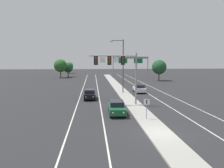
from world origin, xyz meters
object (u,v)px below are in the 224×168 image
at_px(highway_sign_gantry, 131,60).
at_px(tree_far_right_a, 159,67).
at_px(tree_far_left_c, 60,66).
at_px(car_receding_white, 139,88).
at_px(median_sign_post, 147,106).
at_px(tree_far_left_a, 68,68).
at_px(car_oncoming_black, 90,94).
at_px(overhead_signal_mast, 120,67).
at_px(tree_far_left_b, 69,66).
at_px(car_oncoming_green, 117,107).
at_px(street_lamp_median, 122,63).

relative_size(highway_sign_gantry, tree_far_right_a, 2.10).
distance_m(tree_far_left_c, tree_far_right_a, 34.08).
relative_size(car_receding_white, tree_far_right_a, 0.71).
relative_size(median_sign_post, car_receding_white, 0.49).
bearing_deg(tree_far_left_a, car_oncoming_black, -79.51).
xyz_separation_m(overhead_signal_mast, tree_far_right_a, (16.32, 34.88, -1.34)).
bearing_deg(overhead_signal_mast, car_oncoming_black, 127.76).
height_order(overhead_signal_mast, tree_far_left_b, overhead_signal_mast).
xyz_separation_m(overhead_signal_mast, highway_sign_gantry, (10.23, 50.41, 0.69)).
bearing_deg(car_receding_white, tree_far_left_c, 119.12).
distance_m(car_oncoming_black, tree_far_left_c, 44.16).
bearing_deg(car_receding_white, overhead_signal_mast, -114.43).
bearing_deg(car_oncoming_green, highway_sign_gantry, 78.57).
distance_m(median_sign_post, car_oncoming_black, 14.59).
height_order(car_receding_white, tree_far_right_a, tree_far_right_a).
bearing_deg(overhead_signal_mast, highway_sign_gantry, 78.53).
bearing_deg(car_receding_white, car_oncoming_green, -110.75).
distance_m(overhead_signal_mast, median_sign_post, 8.81).
height_order(street_lamp_median, car_oncoming_green, street_lamp_median).
distance_m(car_oncoming_green, tree_far_left_c, 54.95).
xyz_separation_m(median_sign_post, street_lamp_median, (-0.16, 18.74, 4.21)).
bearing_deg(tree_far_left_c, highway_sign_gantry, 5.01).
distance_m(overhead_signal_mast, tree_far_left_b, 74.00).
bearing_deg(car_oncoming_black, tree_far_left_a, 100.49).
relative_size(tree_far_right_a, tree_far_left_b, 1.19).
xyz_separation_m(street_lamp_median, car_oncoming_green, (-2.72, -15.86, -4.97)).
height_order(overhead_signal_mast, tree_far_left_c, overhead_signal_mast).
bearing_deg(tree_far_left_a, overhead_signal_mast, -76.08).
bearing_deg(overhead_signal_mast, tree_far_left_a, 103.92).
bearing_deg(car_receding_white, car_oncoming_black, -147.28).
relative_size(median_sign_post, tree_far_left_b, 0.41).
bearing_deg(car_oncoming_black, tree_far_left_c, 104.18).
distance_m(street_lamp_median, tree_far_left_b, 63.64).
height_order(car_receding_white, highway_sign_gantry, highway_sign_gantry).
distance_m(overhead_signal_mast, tree_far_left_a, 53.35).
xyz_separation_m(highway_sign_gantry, tree_far_left_a, (-23.06, 1.33, -2.71)).
bearing_deg(car_oncoming_black, tree_far_right_a, 54.97).
height_order(car_oncoming_black, tree_far_left_a, tree_far_left_a).
bearing_deg(tree_far_left_b, car_oncoming_black, -81.23).
relative_size(car_oncoming_black, tree_far_left_a, 0.85).
bearing_deg(car_receding_white, street_lamp_median, -170.43).
bearing_deg(car_oncoming_green, tree_far_left_a, 101.88).
bearing_deg(car_receding_white, median_sign_post, -99.85).
relative_size(median_sign_post, street_lamp_median, 0.22).
relative_size(overhead_signal_mast, tree_far_right_a, 1.14).
relative_size(tree_far_left_c, tree_far_right_a, 1.03).
bearing_deg(tree_far_left_c, street_lamp_median, -65.61).
height_order(median_sign_post, highway_sign_gantry, highway_sign_gantry).
bearing_deg(car_oncoming_green, median_sign_post, -44.96).
xyz_separation_m(tree_far_left_c, tree_far_left_b, (0.45, 24.32, -0.79)).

